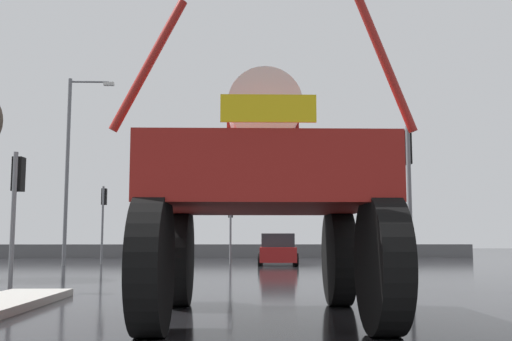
% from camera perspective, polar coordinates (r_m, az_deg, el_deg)
% --- Properties ---
extents(ground_plane, '(120.00, 120.00, 0.00)m').
position_cam_1_polar(ground_plane, '(21.06, -1.78, -9.97)').
color(ground_plane, black).
extents(oversize_sprayer, '(4.09, 5.45, 4.55)m').
position_cam_1_polar(oversize_sprayer, '(9.71, 0.64, -2.12)').
color(oversize_sprayer, black).
rests_on(oversize_sprayer, ground).
extents(sedan_ahead, '(2.08, 4.20, 1.52)m').
position_cam_1_polar(sedan_ahead, '(29.35, 2.11, -7.61)').
color(sedan_ahead, maroon).
rests_on(sedan_ahead, ground).
extents(traffic_signal_near_left, '(0.24, 0.54, 3.35)m').
position_cam_1_polar(traffic_signal_near_left, '(15.66, -21.84, -1.74)').
color(traffic_signal_near_left, slate).
rests_on(traffic_signal_near_left, ground).
extents(traffic_signal_near_right, '(0.24, 0.54, 4.05)m').
position_cam_1_polar(traffic_signal_near_right, '(15.36, 14.19, 0.01)').
color(traffic_signal_near_right, slate).
rests_on(traffic_signal_near_right, ground).
extents(traffic_signal_far_left, '(0.24, 0.55, 3.30)m').
position_cam_1_polar(traffic_signal_far_left, '(30.92, -2.44, -4.43)').
color(traffic_signal_far_left, slate).
rests_on(traffic_signal_far_left, ground).
extents(traffic_signal_far_right, '(0.24, 0.55, 3.95)m').
position_cam_1_polar(traffic_signal_far_right, '(31.67, -14.33, -3.41)').
color(traffic_signal_far_right, slate).
rests_on(traffic_signal_far_right, ground).
extents(streetlight_far_left, '(2.24, 0.24, 9.13)m').
position_cam_1_polar(streetlight_far_left, '(30.38, -17.25, 0.94)').
color(streetlight_far_left, slate).
rests_on(streetlight_far_left, ground).
extents(roadside_barrier, '(32.13, 0.24, 0.90)m').
position_cam_1_polar(roadside_barrier, '(40.66, -1.82, -7.69)').
color(roadside_barrier, '#59595B').
rests_on(roadside_barrier, ground).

